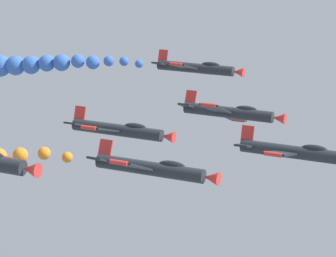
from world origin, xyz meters
name	(u,v)px	position (x,y,z in m)	size (l,w,h in m)	color
airplane_lead	(295,152)	(-0.70, 11.35, 82.70)	(9.32, 10.35, 3.24)	#23282D
airplane_left_inner	(230,112)	(-8.49, 2.73, 83.24)	(8.93, 10.35, 4.09)	#23282D
airplane_right_inner	(152,168)	(8.94, 2.68, 83.07)	(8.90, 10.35, 4.17)	#23282D
airplane_left_outer	(119,130)	(-0.03, -4.94, 82.81)	(9.19, 10.35, 3.46)	#23282D
airplane_right_outer	(197,68)	(-18.67, -4.94, 84.99)	(9.25, 10.35, 3.36)	#23282D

